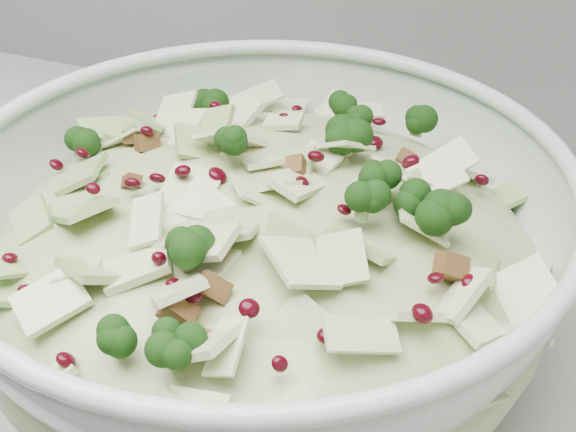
# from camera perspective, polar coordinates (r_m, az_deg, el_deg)

# --- Properties ---
(mixing_bowl) EXTENTS (0.41, 0.41, 0.16)m
(mixing_bowl) POSITION_cam_1_polar(r_m,az_deg,el_deg) (0.52, -1.91, -3.43)
(mixing_bowl) COLOR #B5C7BA
(mixing_bowl) RESTS_ON counter
(salad) EXTENTS (0.46, 0.46, 0.16)m
(salad) POSITION_cam_1_polar(r_m,az_deg,el_deg) (0.51, -1.97, -1.16)
(salad) COLOR #A2AE77
(salad) RESTS_ON mixing_bowl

